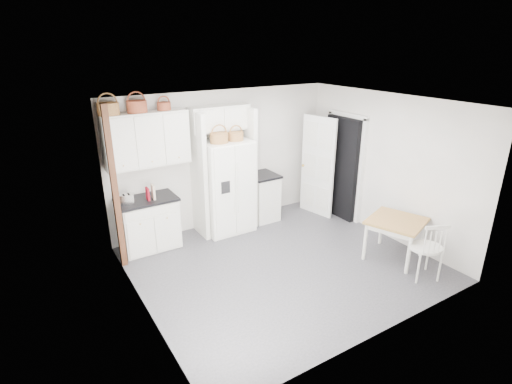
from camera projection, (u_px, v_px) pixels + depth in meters
floor at (282, 264)px, 6.54m from camera, size 4.50×4.50×0.00m
ceiling at (286, 103)px, 5.62m from camera, size 4.50×4.50×0.00m
wall_back at (224, 159)px, 7.67m from camera, size 4.50×0.00×4.50m
wall_left at (137, 223)px, 4.97m from camera, size 0.00×4.00×4.00m
wall_right at (386, 167)px, 7.19m from camera, size 0.00×4.00×4.00m
refrigerator at (226, 186)px, 7.46m from camera, size 0.90×0.73×1.75m
base_cab_left at (149, 224)px, 6.93m from camera, size 0.95×0.60×0.88m
base_cab_right at (262, 198)px, 8.07m from camera, size 0.52×0.62×0.91m
dining_table at (394, 239)px, 6.62m from camera, size 1.07×1.07×0.69m
windsor_chair at (426, 247)px, 6.02m from camera, size 0.63×0.61×1.01m
counter_left at (146, 200)px, 6.76m from camera, size 0.99×0.64×0.04m
counter_right at (262, 175)px, 7.90m from camera, size 0.56×0.66×0.04m
toaster at (126, 199)px, 6.48m from camera, size 0.28×0.22×0.17m
cookbook_red at (148, 194)px, 6.66m from camera, size 0.03×0.14×0.22m
cookbook_cream at (153, 192)px, 6.70m from camera, size 0.05×0.17×0.25m
basket_upper_a at (108, 109)px, 6.12m from camera, size 0.33×0.33×0.19m
basket_upper_b at (137, 107)px, 6.34m from camera, size 0.32×0.32×0.19m
basket_upper_c at (164, 106)px, 6.57m from camera, size 0.23×0.23×0.13m
basket_fridge_a at (219, 138)px, 6.96m from camera, size 0.33×0.33×0.18m
basket_fridge_b at (236, 136)px, 7.13m from camera, size 0.28×0.28×0.15m
upper_cabinet at (147, 139)px, 6.58m from camera, size 1.40×0.34×0.90m
bridge_cabinet at (219, 118)px, 7.17m from camera, size 1.12×0.34×0.45m
fridge_panel_left at (199, 176)px, 7.16m from camera, size 0.08×0.60×2.30m
fridge_panel_right at (248, 167)px, 7.66m from camera, size 0.08×0.60×2.30m
trim_post at (115, 190)px, 6.07m from camera, size 0.09×0.09×2.60m
doorway_void at (342, 168)px, 8.04m from camera, size 0.18×0.85×2.05m
door_slab at (318, 167)px, 8.13m from camera, size 0.21×0.79×2.05m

